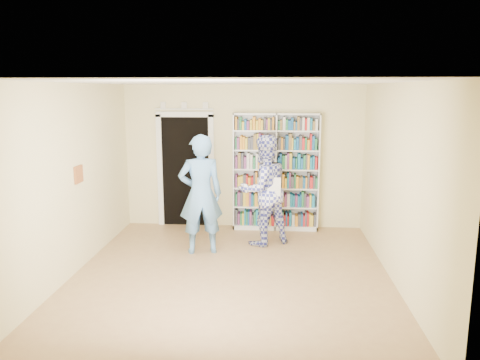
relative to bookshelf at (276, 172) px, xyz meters
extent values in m
plane|color=#9A704A|center=(-0.63, -2.34, -1.10)|extent=(5.00, 5.00, 0.00)
plane|color=white|center=(-0.63, -2.34, 1.60)|extent=(5.00, 5.00, 0.00)
plane|color=#F7E7AA|center=(-0.63, 0.16, 0.25)|extent=(4.50, 0.00, 4.50)
plane|color=#F7E7AA|center=(-2.88, -2.34, 0.25)|extent=(0.00, 5.00, 5.00)
plane|color=#F7E7AA|center=(1.62, -2.34, 0.25)|extent=(0.00, 5.00, 5.00)
cube|color=white|center=(0.00, 0.00, -0.01)|extent=(1.59, 0.30, 2.19)
cube|color=white|center=(0.00, 0.00, -0.01)|extent=(0.02, 0.30, 2.19)
cube|color=black|center=(-1.73, 0.14, -0.05)|extent=(0.90, 0.03, 2.10)
cube|color=white|center=(-2.23, 0.12, -0.05)|extent=(0.10, 0.06, 2.20)
cube|color=white|center=(-1.23, 0.12, -0.05)|extent=(0.10, 0.06, 2.20)
cube|color=white|center=(-1.73, 0.12, 1.05)|extent=(1.10, 0.06, 0.10)
cube|color=white|center=(-1.73, 0.12, 1.15)|extent=(1.10, 0.08, 0.02)
cube|color=brown|center=(-2.86, -2.14, 0.30)|extent=(0.03, 0.25, 0.25)
imported|color=#5E96D2|center=(-1.20, -1.40, -0.14)|extent=(0.80, 0.63, 1.93)
imported|color=#313697|center=(-0.21, -0.90, -0.17)|extent=(1.15, 1.08, 1.87)
cube|color=white|center=(-0.03, -1.13, -0.06)|extent=(0.22, 0.03, 0.31)
camera|label=1|loc=(-0.03, -8.61, 1.50)|focal=35.00mm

